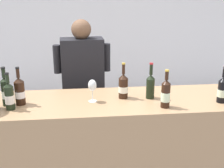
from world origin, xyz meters
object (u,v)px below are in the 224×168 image
Objects in this scene: wine_bottle_2 at (6,91)px; person_server at (83,95)px; wine_glass at (92,86)px; wine_bottle_4 at (166,94)px; wine_bottle_6 at (222,90)px; wine_bottle_5 at (150,85)px; wine_bottle_3 at (9,96)px; wine_bottle_0 at (123,86)px; wine_bottle_1 at (20,91)px.

person_server is (0.64, 0.71, -0.32)m from wine_bottle_2.
person_server is (-0.08, 0.70, -0.34)m from wine_glass.
wine_bottle_4 is (1.31, -0.18, -0.01)m from wine_bottle_2.
wine_bottle_6 is at bearing -3.73° from wine_bottle_2.
wine_bottle_6 is 1.59× the size of wine_glass.
wine_glass is at bearing -176.76° from wine_bottle_5.
wine_bottle_4 is at bearing -52.71° from person_server.
wine_bottle_3 is 0.68m from wine_glass.
wine_bottle_6 is at bearing -12.97° from wine_bottle_0.
wine_bottle_2 is 1.67× the size of wine_glass.
wine_glass is (-0.59, 0.19, 0.02)m from wine_bottle_4.
wine_bottle_5 is at bearing 1.88° from wine_bottle_2.
wine_bottle_3 is at bearing -61.26° from wine_bottle_2.
wine_bottle_2 is 1.24m from wine_bottle_5.
wine_bottle_0 is 0.89m from wine_bottle_1.
wine_bottle_1 is 1.00× the size of wine_bottle_5.
person_server is (-0.67, 0.88, -0.32)m from wine_bottle_4.
wine_bottle_5 is 1.03× the size of wine_bottle_6.
wine_bottle_2 is (-0.11, -0.01, 0.01)m from wine_bottle_1.
wine_bottle_1 is 1.06× the size of wine_bottle_3.
wine_bottle_2 is at bearing 172.37° from wine_bottle_4.
wine_bottle_3 is 0.98× the size of wine_bottle_6.
wine_glass is (-1.10, 0.13, 0.03)m from wine_bottle_6.
wine_bottle_2 is at bearing -174.45° from wine_bottle_1.
wine_bottle_3 is 1.04m from person_server.
wine_bottle_5 is 0.52m from wine_glass.
wine_bottle_4 is 0.62m from wine_glass.
wine_bottle_5 reaches higher than wine_bottle_0.
wine_bottle_0 is at bearing 12.18° from wine_glass.
person_server reaches higher than wine_bottle_3.
wine_glass is (0.61, 0.00, 0.02)m from wine_bottle_1.
person_server is (-0.36, 0.64, -0.31)m from wine_bottle_0.
wine_bottle_3 is at bearing -173.75° from wine_bottle_5.
wine_bottle_2 is 1.32m from wine_bottle_4.
wine_bottle_0 is at bearing 167.03° from wine_bottle_6.
wine_bottle_1 is at bearing -176.10° from wine_bottle_0.
wine_bottle_0 is at bearing 9.61° from wine_bottle_3.
wine_bottle_3 is (-0.06, -0.10, -0.00)m from wine_bottle_1.
wine_glass is at bearing 173.26° from wine_bottle_6.
person_server reaches higher than wine_bottle_0.
wine_bottle_4 is (1.20, -0.19, 0.00)m from wine_bottle_1.
wine_bottle_6 is at bearing -4.33° from wine_bottle_1.
wine_bottle_6 is at bearing -0.96° from wine_bottle_3.
wine_glass is (0.72, 0.01, 0.01)m from wine_bottle_2.
wine_bottle_4 is 0.20× the size of person_server.
wine_bottle_4 is at bearing -7.63° from wine_bottle_2.
wine_bottle_6 is 1.11m from wine_glass.
wine_bottle_2 is (-1.00, -0.07, 0.02)m from wine_bottle_0.
wine_bottle_5 reaches higher than wine_glass.
wine_bottle_5 is at bearing 3.24° from wine_glass.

